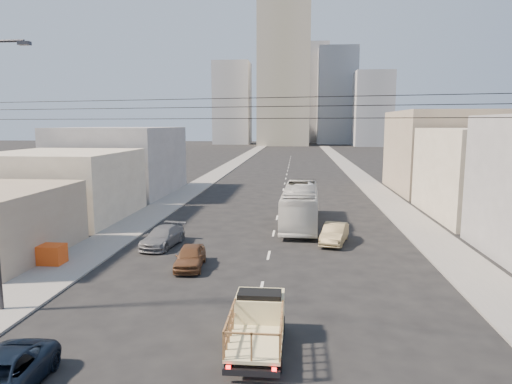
% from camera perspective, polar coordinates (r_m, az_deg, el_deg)
% --- Properties ---
extents(ground, '(420.00, 420.00, 0.00)m').
position_cam_1_polar(ground, '(16.86, -1.65, -21.42)').
color(ground, black).
rests_on(ground, ground).
extents(sidewalk_left, '(3.50, 180.00, 0.12)m').
position_cam_1_polar(sidewalk_left, '(85.99, -3.86, 2.91)').
color(sidewalk_left, slate).
rests_on(sidewalk_left, ground).
extents(sidewalk_right, '(3.50, 180.00, 0.12)m').
position_cam_1_polar(sidewalk_right, '(85.50, 11.90, 2.71)').
color(sidewalk_right, slate).
rests_on(sidewalk_right, ground).
extents(lane_dashes, '(0.15, 104.00, 0.01)m').
position_cam_1_polar(lane_dashes, '(68.05, 3.68, 1.39)').
color(lane_dashes, silver).
rests_on(lane_dashes, ground).
extents(flatbed_pickup, '(1.95, 4.41, 1.90)m').
position_cam_1_polar(flatbed_pickup, '(17.79, 0.22, -15.79)').
color(flatbed_pickup, beige).
rests_on(flatbed_pickup, ground).
extents(city_bus, '(3.21, 12.09, 3.34)m').
position_cam_1_polar(city_bus, '(38.35, 5.55, -1.66)').
color(city_bus, silver).
rests_on(city_bus, ground).
extents(sedan_brown, '(1.88, 4.02, 1.33)m').
position_cam_1_polar(sedan_brown, '(27.40, -8.23, -8.01)').
color(sedan_brown, brown).
rests_on(sedan_brown, ground).
extents(sedan_tan, '(2.44, 4.49, 1.40)m').
position_cam_1_polar(sedan_tan, '(33.00, 9.78, -5.13)').
color(sedan_tan, '#917D54').
rests_on(sedan_tan, ground).
extents(sedan_grey, '(2.49, 4.86, 1.35)m').
position_cam_1_polar(sedan_grey, '(32.37, -11.57, -5.50)').
color(sedan_grey, slate).
rests_on(sedan_grey, ground).
extents(overhead_wires, '(23.01, 5.02, 0.72)m').
position_cam_1_polar(overhead_wires, '(16.12, -1.14, 10.48)').
color(overhead_wires, black).
rests_on(overhead_wires, ground).
extents(crate_stack, '(1.80, 1.20, 1.14)m').
position_cam_1_polar(crate_stack, '(30.22, -24.48, -7.08)').
color(crate_stack, '#E04B15').
rests_on(crate_stack, sidewalk_left).
extents(bldg_right_mid, '(11.00, 14.00, 8.00)m').
position_cam_1_polar(bldg_right_mid, '(46.26, 27.73, 2.05)').
color(bldg_right_mid, '#B5A891').
rests_on(bldg_right_mid, ground).
extents(bldg_right_far, '(12.00, 16.00, 10.00)m').
position_cam_1_polar(bldg_right_far, '(61.37, 22.56, 4.67)').
color(bldg_right_far, gray).
rests_on(bldg_right_far, ground).
extents(bldg_left_mid, '(11.00, 12.00, 6.00)m').
position_cam_1_polar(bldg_left_mid, '(44.09, -22.95, 0.78)').
color(bldg_left_mid, '#B5A891').
rests_on(bldg_left_mid, ground).
extents(bldg_left_far, '(12.00, 16.00, 8.00)m').
position_cam_1_polar(bldg_left_far, '(57.75, -16.45, 3.78)').
color(bldg_left_far, gray).
rests_on(bldg_left_far, ground).
extents(high_rise_tower, '(20.00, 20.00, 60.00)m').
position_cam_1_polar(high_rise_tower, '(185.86, 3.52, 15.16)').
color(high_rise_tower, tan).
rests_on(high_rise_tower, ground).
extents(midrise_ne, '(16.00, 16.00, 40.00)m').
position_cam_1_polar(midrise_ne, '(200.50, 10.06, 11.69)').
color(midrise_ne, '#93979B').
rests_on(midrise_ne, ground).
extents(midrise_nw, '(15.00, 15.00, 34.00)m').
position_cam_1_polar(midrise_nw, '(196.67, -2.96, 10.99)').
color(midrise_nw, '#93979B').
rests_on(midrise_nw, ground).
extents(midrise_back, '(18.00, 18.00, 44.00)m').
position_cam_1_polar(midrise_back, '(214.98, 6.48, 12.07)').
color(midrise_back, gray).
rests_on(midrise_back, ground).
extents(midrise_east, '(14.00, 14.00, 28.00)m').
position_cam_1_polar(midrise_east, '(181.80, 14.37, 10.00)').
color(midrise_east, '#93979B').
rests_on(midrise_east, ground).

